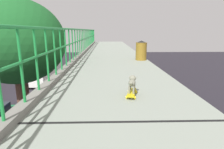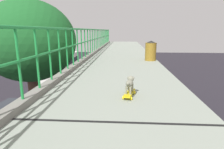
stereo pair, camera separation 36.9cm
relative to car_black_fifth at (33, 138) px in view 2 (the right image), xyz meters
The scene contains 10 objects.
overpass_deck 10.19m from the car_black_fifth, 53.61° to the right, with size 3.10×37.28×0.44m.
green_railing 9.77m from the car_black_fifth, 62.17° to the right, with size 0.20×35.42×1.30m.
car_black_fifth is the anchor object (origin of this frame).
car_green_sixth 4.50m from the car_black_fifth, 138.69° to the left, with size 1.89×4.43×1.53m.
car_blue_seventh 5.94m from the car_black_fifth, 91.42° to the left, with size 1.84×4.01×1.43m.
city_bus 17.66m from the car_black_fifth, 102.61° to the left, with size 2.77×10.04×3.52m.
roadside_tree_mid 6.39m from the car_black_fifth, 56.13° to the right, with size 3.84×3.84×8.29m.
toy_skateboard 10.10m from the car_black_fifth, 49.98° to the right, with size 0.26×0.54×0.08m.
small_dog 10.20m from the car_black_fifth, 49.87° to the right, with size 0.19×0.36×0.30m.
litter_bin 8.84m from the car_black_fifth, 17.98° to the right, with size 0.46×0.46×0.81m.
Camera 2 is at (1.42, -2.87, 7.03)m, focal length 30.44 mm.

